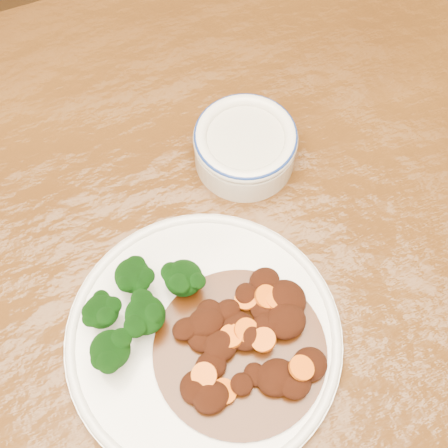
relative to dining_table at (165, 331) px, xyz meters
name	(u,v)px	position (x,y,z in m)	size (l,w,h in m)	color
ground	(192,426)	(0.00, 0.00, -0.67)	(4.00, 4.00, 0.00)	#422510
dining_table	(165,331)	(0.00, 0.00, 0.00)	(1.55, 0.98, 0.75)	#4F2C0E
dinner_plate	(204,338)	(0.03, -0.05, 0.09)	(0.27, 0.27, 0.02)	white
broccoli_florets	(137,307)	(-0.02, 0.00, 0.12)	(0.12, 0.09, 0.04)	#70A454
mince_stew	(247,343)	(0.06, -0.07, 0.10)	(0.16, 0.16, 0.03)	#3F1906
dip_bowl	(245,146)	(0.15, 0.12, 0.11)	(0.11, 0.11, 0.05)	white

